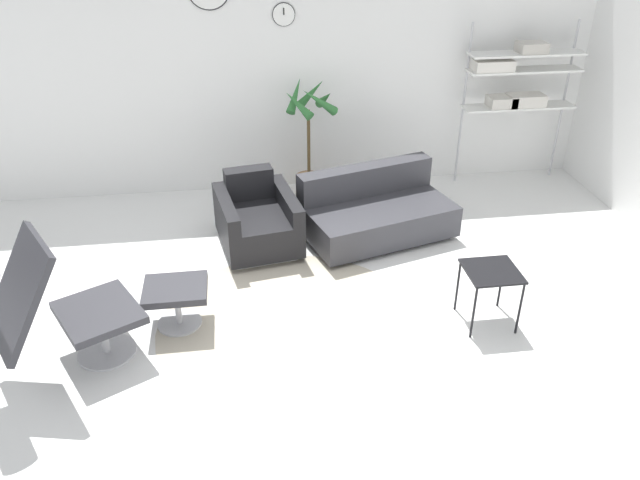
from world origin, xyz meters
TOP-DOWN VIEW (x-y plane):
  - ground_plane at (0.00, 0.00)m, footprint 12.00×12.00m
  - wall_back at (-0.00, 2.72)m, footprint 12.00×0.09m
  - round_rug at (-0.20, -0.06)m, footprint 2.19×2.19m
  - lounge_chair at (-1.99, -0.40)m, footprint 1.21×1.02m
  - ottoman at (-1.11, 0.08)m, footprint 0.50×0.43m
  - armchair_red at (-0.40, 1.28)m, footprint 0.86×1.00m
  - couch_low at (0.81, 1.33)m, footprint 1.62×1.18m
  - side_table at (1.39, -0.23)m, footprint 0.42×0.42m
  - potted_plant at (0.25, 2.28)m, footprint 0.61×0.58m
  - shelf_unit at (2.59, 2.39)m, footprint 1.28×0.28m

SIDE VIEW (x-z plane):
  - ground_plane at x=0.00m, z-range 0.00..0.00m
  - round_rug at x=-0.20m, z-range 0.00..0.01m
  - couch_low at x=0.81m, z-range -0.09..0.58m
  - armchair_red at x=-0.40m, z-range -0.08..0.61m
  - ottoman at x=-1.11m, z-range 0.10..0.47m
  - side_table at x=1.39m, z-range 0.19..0.69m
  - potted_plant at x=0.25m, z-range -0.09..1.28m
  - lounge_chair at x=-1.99m, z-range 0.13..1.34m
  - shelf_unit at x=2.59m, z-range 0.31..2.18m
  - wall_back at x=0.00m, z-range 0.00..2.80m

